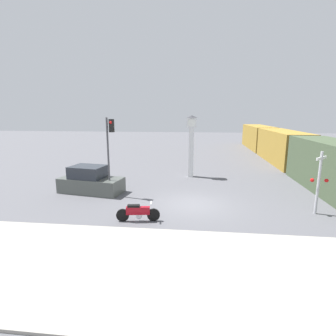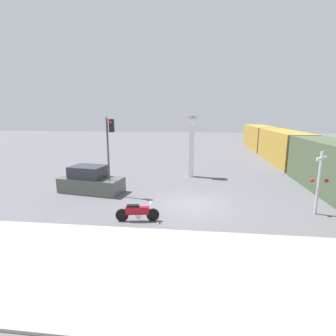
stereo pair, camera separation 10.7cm
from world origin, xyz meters
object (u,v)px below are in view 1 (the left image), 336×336
(freight_train, at_px, (282,147))
(parked_car, at_px, (90,181))
(railroad_crossing_signal, at_px, (319,180))
(traffic_light, at_px, (110,143))
(clock_tower, at_px, (191,137))
(motorcycle, at_px, (138,212))

(freight_train, bearing_deg, parked_car, -141.12)
(railroad_crossing_signal, bearing_deg, freight_train, 79.63)
(traffic_light, bearing_deg, parked_car, 162.93)
(railroad_crossing_signal, distance_m, parked_car, 13.65)
(clock_tower, xyz_separation_m, freight_train, (9.64, 7.80, -1.60))
(freight_train, xyz_separation_m, traffic_light, (-14.60, -13.59, 1.69))
(motorcycle, bearing_deg, parked_car, 125.83)
(parked_car, bearing_deg, freight_train, 48.68)
(motorcycle, relative_size, clock_tower, 0.42)
(clock_tower, height_order, freight_train, clock_tower)
(motorcycle, relative_size, railroad_crossing_signal, 0.64)
(clock_tower, height_order, parked_car, clock_tower)
(motorcycle, distance_m, traffic_light, 5.55)
(clock_tower, bearing_deg, railroad_crossing_signal, -48.48)
(motorcycle, height_order, railroad_crossing_signal, railroad_crossing_signal)
(freight_train, xyz_separation_m, railroad_crossing_signal, (-2.83, -15.48, 0.14))
(clock_tower, distance_m, railroad_crossing_signal, 10.37)
(railroad_crossing_signal, bearing_deg, traffic_light, 170.85)
(clock_tower, relative_size, traffic_light, 1.02)
(traffic_light, distance_m, railroad_crossing_signal, 12.02)
(clock_tower, height_order, railroad_crossing_signal, clock_tower)
(traffic_light, bearing_deg, clock_tower, 49.44)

